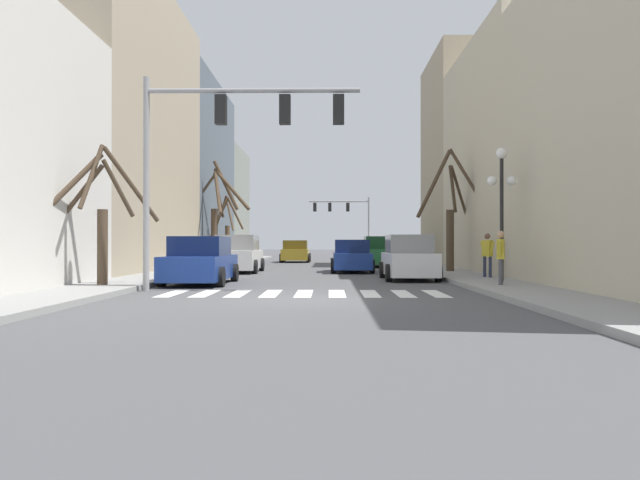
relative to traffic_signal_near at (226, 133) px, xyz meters
The scene contains 21 objects.
ground_plane 5.73m from the traffic_signal_near, 49.45° to the right, with size 240.00×240.00×0.00m, color #4C4C4F.
sidewalk_left 6.35m from the traffic_signal_near, 143.85° to the right, with size 2.22×90.00×0.15m.
sidewalk_right 9.70m from the traffic_signal_near, 17.99° to the right, with size 2.22×90.00×0.15m.
building_row_left 19.45m from the traffic_signal_near, 113.54° to the left, with size 6.00×51.48×13.59m.
building_row_right 15.41m from the traffic_signal_near, 36.92° to the left, with size 6.00×33.84×12.90m.
crosswalk_stripes 5.13m from the traffic_signal_near, 18.43° to the right, with size 7.65×2.60×0.01m.
traffic_signal_near is the anchor object (origin of this frame).
traffic_signal_far 42.44m from the traffic_signal_near, 83.71° to the left, with size 5.86×0.28×5.80m.
street_lamp_right_corner 8.96m from the traffic_signal_near, 15.57° to the left, with size 0.95×0.36×4.31m.
car_parked_left_near 5.11m from the traffic_signal_near, 113.48° to the left, with size 2.09×4.69×1.60m.
car_parked_right_mid 9.09m from the traffic_signal_near, 43.83° to the left, with size 1.98×4.27×1.69m.
car_parked_left_far 13.13m from the traffic_signal_near, 71.21° to the left, with size 1.98×4.48×1.54m.
car_at_intersection 20.22m from the traffic_signal_near, 72.65° to the left, with size 2.07×4.82×1.77m.
car_driving_away_lane 27.78m from the traffic_signal_near, 88.84° to the left, with size 2.12×4.55×1.58m.
car_parked_left_mid 12.18m from the traffic_signal_near, 96.58° to the left, with size 2.17×4.65×1.76m.
pedestrian_near_right_corner 10.47m from the traffic_signal_near, 28.66° to the left, with size 0.43×0.62×1.58m.
pedestrian_waiting_at_curb 8.78m from the traffic_signal_near, ahead, with size 0.32×0.67×1.60m.
street_tree_right_near 20.38m from the traffic_signal_near, 100.72° to the left, with size 4.15×4.57×6.28m.
street_tree_left_near 13.10m from the traffic_signal_near, 49.85° to the left, with size 3.00×2.20×5.43m.
street_tree_left_far 4.46m from the traffic_signal_near, behind, with size 2.64×2.49×4.15m.
street_tree_right_far 21.82m from the traffic_signal_near, 99.27° to the left, with size 2.07×2.26×4.30m.
Camera 1 is at (0.67, -15.11, 1.38)m, focal length 35.00 mm.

